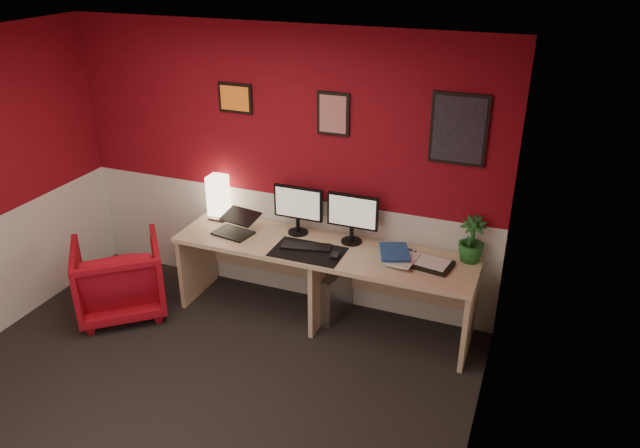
{
  "coord_description": "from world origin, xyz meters",
  "views": [
    {
      "loc": [
        2.19,
        -2.85,
        3.13
      ],
      "look_at": [
        0.6,
        1.21,
        1.05
      ],
      "focal_mm": 34.16,
      "sensor_mm": 36.0,
      "label": 1
    }
  ],
  "objects": [
    {
      "name": "ground",
      "position": [
        0.0,
        0.0,
        0.0
      ],
      "size": [
        4.0,
        3.5,
        0.01
      ],
      "primitive_type": "cube",
      "color": "black",
      "rests_on": "ground"
    },
    {
      "name": "ceiling",
      "position": [
        0.0,
        0.0,
        2.5
      ],
      "size": [
        4.0,
        3.5,
        0.01
      ],
      "primitive_type": "cube",
      "color": "white",
      "rests_on": "ground"
    },
    {
      "name": "wall_back",
      "position": [
        0.0,
        1.75,
        1.25
      ],
      "size": [
        4.0,
        0.01,
        2.5
      ],
      "primitive_type": "cube",
      "color": "maroon",
      "rests_on": "ground"
    },
    {
      "name": "wall_right",
      "position": [
        2.0,
        0.0,
        1.25
      ],
      "size": [
        0.01,
        3.5,
        2.5
      ],
      "primitive_type": "cube",
      "color": "maroon",
      "rests_on": "ground"
    },
    {
      "name": "wainscot_back",
      "position": [
        0.0,
        1.75,
        0.5
      ],
      "size": [
        4.0,
        0.01,
        1.0
      ],
      "primitive_type": "cube",
      "color": "silver",
      "rests_on": "ground"
    },
    {
      "name": "wainscot_right",
      "position": [
        2.0,
        0.0,
        0.5
      ],
      "size": [
        0.01,
        3.5,
        1.0
      ],
      "primitive_type": "cube",
      "color": "silver",
      "rests_on": "ground"
    },
    {
      "name": "desk",
      "position": [
        0.55,
        1.41,
        0.36
      ],
      "size": [
        2.6,
        0.65,
        0.73
      ],
      "primitive_type": "cube",
      "color": "tan",
      "rests_on": "ground"
    },
    {
      "name": "shoji_lamp",
      "position": [
        -0.56,
        1.61,
        0.93
      ],
      "size": [
        0.16,
        0.16,
        0.4
      ],
      "primitive_type": "cube",
      "color": "#FFE5B2",
      "rests_on": "desk"
    },
    {
      "name": "laptop",
      "position": [
        -0.29,
        1.36,
        0.84
      ],
      "size": [
        0.37,
        0.28,
        0.22
      ],
      "primitive_type": "cube",
      "rotation": [
        0.0,
        0.0,
        -0.18
      ],
      "color": "black",
      "rests_on": "desk"
    },
    {
      "name": "monitor_left",
      "position": [
        0.24,
        1.59,
        1.02
      ],
      "size": [
        0.45,
        0.06,
        0.58
      ],
      "primitive_type": "cube",
      "color": "black",
      "rests_on": "desk"
    },
    {
      "name": "monitor_right",
      "position": [
        0.74,
        1.59,
        1.02
      ],
      "size": [
        0.45,
        0.06,
        0.58
      ],
      "primitive_type": "cube",
      "color": "black",
      "rests_on": "desk"
    },
    {
      "name": "desk_mat",
      "position": [
        0.46,
        1.29,
        0.73
      ],
      "size": [
        0.6,
        0.38,
        0.01
      ],
      "primitive_type": "cube",
      "color": "black",
      "rests_on": "desk"
    },
    {
      "name": "keyboard",
      "position": [
        0.42,
        1.35,
        0.74
      ],
      "size": [
        0.44,
        0.22,
        0.02
      ],
      "primitive_type": "cube",
      "rotation": [
        0.0,
        0.0,
        0.21
      ],
      "color": "black",
      "rests_on": "desk_mat"
    },
    {
      "name": "mouse",
      "position": [
        0.71,
        1.27,
        0.75
      ],
      "size": [
        0.07,
        0.11,
        0.03
      ],
      "primitive_type": "cube",
      "rotation": [
        0.0,
        0.0,
        0.14
      ],
      "color": "black",
      "rests_on": "desk_mat"
    },
    {
      "name": "book_bottom",
      "position": [
        1.12,
        1.43,
        0.74
      ],
      "size": [
        0.27,
        0.31,
        0.02
      ],
      "primitive_type": "imported",
      "rotation": [
        0.0,
        0.0,
        0.31
      ],
      "color": "#1F4B90",
      "rests_on": "desk"
    },
    {
      "name": "book_middle",
      "position": [
        1.14,
        1.39,
        0.77
      ],
      "size": [
        0.24,
        0.31,
        0.02
      ],
      "primitive_type": "imported",
      "rotation": [
        0.0,
        0.0,
        -0.13
      ],
      "color": "silver",
      "rests_on": "book_bottom"
    },
    {
      "name": "book_top",
      "position": [
        1.05,
        1.39,
        0.79
      ],
      "size": [
        0.32,
        0.37,
        0.03
      ],
      "primitive_type": "imported",
      "rotation": [
        0.0,
        0.0,
        0.35
      ],
      "color": "#1F4B90",
      "rests_on": "book_middle"
    },
    {
      "name": "zen_tray",
      "position": [
        1.45,
        1.43,
        0.74
      ],
      "size": [
        0.39,
        0.3,
        0.03
      ],
      "primitive_type": "cube",
      "rotation": [
        0.0,
        0.0,
        -0.17
      ],
      "color": "black",
      "rests_on": "desk"
    },
    {
      "name": "potted_plant",
      "position": [
        1.74,
        1.63,
        0.92
      ],
      "size": [
        0.25,
        0.25,
        0.38
      ],
      "primitive_type": "imported",
      "rotation": [
        0.0,
        0.0,
        -0.19
      ],
      "color": "#19591E",
      "rests_on": "desk"
    },
    {
      "name": "pc_tower",
      "position": [
        0.59,
        1.52,
        0.23
      ],
      "size": [
        0.26,
        0.47,
        0.45
      ],
      "primitive_type": "cube",
      "rotation": [
        0.0,
        0.0,
        -0.15
      ],
      "color": "#99999E",
      "rests_on": "ground"
    },
    {
      "name": "armchair",
      "position": [
        -1.21,
        0.89,
        0.35
      ],
      "size": [
        1.05,
        1.06,
        0.69
      ],
      "primitive_type": "imported",
      "rotation": [
        0.0,
        0.0,
        3.83
      ],
      "color": "#AD0917",
      "rests_on": "ground"
    },
    {
      "name": "art_left",
      "position": [
        -0.4,
        1.74,
        1.85
      ],
      "size": [
        0.32,
        0.02,
        0.26
      ],
      "primitive_type": "cube",
      "color": "orange",
      "rests_on": "wall_back"
    },
    {
      "name": "art_center",
      "position": [
        0.51,
        1.74,
        1.8
      ],
      "size": [
        0.28,
        0.02,
        0.36
      ],
      "primitive_type": "cube",
      "color": "red",
      "rests_on": "wall_back"
    },
    {
      "name": "art_right",
      "position": [
        1.54,
        1.74,
        1.78
      ],
      "size": [
        0.44,
        0.02,
        0.56
      ],
      "primitive_type": "cube",
      "color": "black",
      "rests_on": "wall_back"
    }
  ]
}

